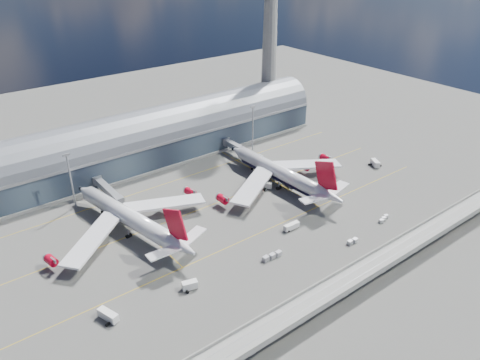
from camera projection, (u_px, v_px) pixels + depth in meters
ground at (242, 223)px, 194.20m from camera, size 500.00×500.00×0.00m
taxi_lines at (212, 202)px, 209.68m from camera, size 200.00×80.12×0.01m
terminal at (151, 140)px, 243.52m from camera, size 200.00×30.00×28.00m
control_tower at (270, 39)px, 274.20m from camera, size 19.00×19.00×103.00m
guideway at (345, 282)px, 153.23m from camera, size 220.00×8.50×7.20m
floodlight_mast_left at (71, 180)px, 199.32m from camera, size 3.00×0.70×25.70m
floodlight_mast_right at (253, 127)px, 253.39m from camera, size 3.00×0.70×25.70m
airliner_left at (131, 218)px, 185.43m from camera, size 70.11×73.81×22.58m
airliner_right at (281, 174)px, 220.92m from camera, size 70.52×73.69×23.41m
jet_bridge_left at (107, 189)px, 209.58m from camera, size 4.40×28.00×7.25m
jet_bridge_right at (240, 149)px, 248.38m from camera, size 4.40×32.00×7.25m
service_truck_0 at (108, 315)px, 145.03m from camera, size 4.59×7.75×3.05m
service_truck_1 at (190, 285)px, 157.56m from camera, size 5.68×3.70×3.03m
service_truck_2 at (291, 226)px, 189.64m from camera, size 7.21×2.43×2.59m
service_truck_3 at (375, 163)px, 241.35m from camera, size 5.18×6.86×3.12m
service_truck_4 at (292, 183)px, 222.43m from camera, size 3.13×5.57×3.09m
service_truck_5 at (265, 185)px, 220.17m from camera, size 5.93×6.28×3.02m
cargo_train_0 at (352, 241)px, 181.10m from camera, size 5.21×2.13×1.72m
cargo_train_1 at (272, 256)px, 172.64m from camera, size 8.63×2.49×1.90m
cargo_train_2 at (384, 219)px, 195.74m from camera, size 6.84×2.91×1.50m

